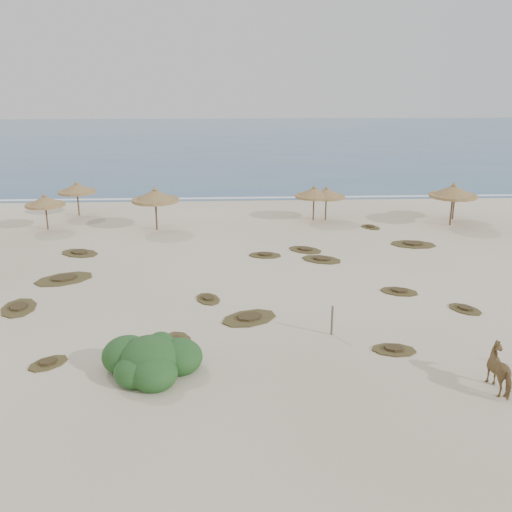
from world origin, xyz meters
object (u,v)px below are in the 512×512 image
at_px(bush, 151,360).
at_px(horse, 502,370).
at_px(palapa_1, 45,201).
at_px(palapa_0, 77,189).

bearing_deg(bush, horse, -8.22).
bearing_deg(palapa_1, horse, -46.06).
distance_m(palapa_1, horse, 30.62).
distance_m(palapa_0, bush, 25.83).
bearing_deg(palapa_1, bush, -64.89).
height_order(palapa_0, horse, palapa_0).
relative_size(palapa_0, horse, 1.80).
bearing_deg(bush, palapa_1, 115.11).
bearing_deg(bush, palapa_0, 109.01).
xyz_separation_m(palapa_1, horse, (21.23, -22.03, -1.22)).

